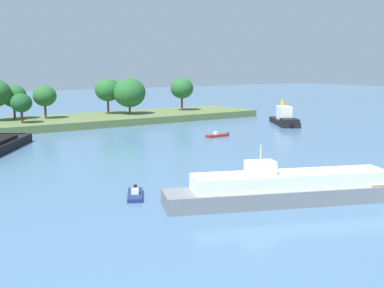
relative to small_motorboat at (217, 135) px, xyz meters
The scene contains 5 objects.
treeline_island 31.20m from the small_motorboat, 109.31° to the left, with size 68.17×16.80×9.17m.
small_motorboat is the anchor object (origin of this frame).
white_riverboat 39.01m from the small_motorboat, 118.16° to the right, with size 21.71×11.79×5.19m.
fishing_skiff 38.08m from the small_motorboat, 138.70° to the right, with size 3.15×4.32×0.85m.
tugboat 21.64m from the small_motorboat, 14.59° to the left, with size 9.19×11.97×4.81m.
Camera 1 is at (-38.36, -20.37, 11.82)m, focal length 45.52 mm.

